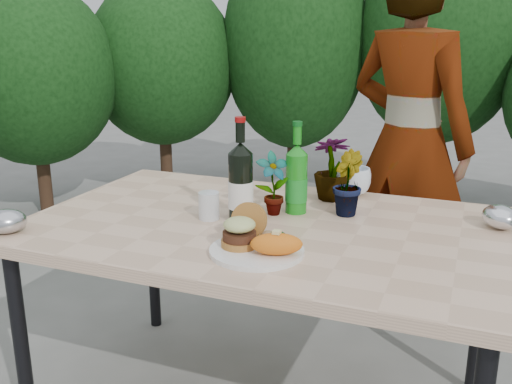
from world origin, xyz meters
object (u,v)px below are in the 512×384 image
at_px(wine_bottle, 241,184).
at_px(person, 409,144).
at_px(dinner_plate, 257,251).
at_px(patio_table, 265,238).

xyz_separation_m(wine_bottle, person, (0.43, 1.00, -0.02)).
relative_size(dinner_plate, person, 0.16).
bearing_deg(dinner_plate, person, 77.81).
relative_size(dinner_plate, wine_bottle, 0.78).
relative_size(wine_bottle, person, 0.21).
relative_size(patio_table, person, 0.92).
bearing_deg(dinner_plate, wine_bottle, 121.96).
height_order(dinner_plate, person, person).
xyz_separation_m(dinner_plate, person, (0.27, 1.26, 0.11)).
xyz_separation_m(patio_table, person, (0.35, 0.99, 0.17)).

